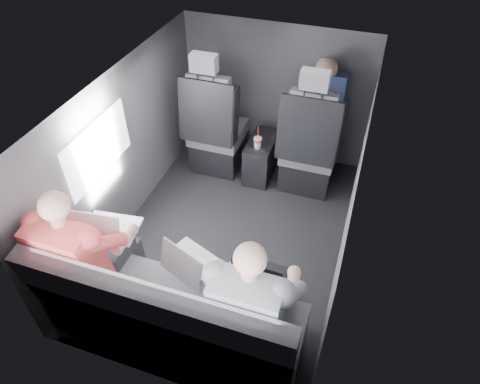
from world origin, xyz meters
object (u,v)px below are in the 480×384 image
(passenger_rear_left, at_px, (87,252))
(passenger_front_right, at_px, (321,105))
(front_seat_right, at_px, (309,152))
(laptop_white, at_px, (105,229))
(laptop_silver, at_px, (188,261))
(rear_bench, at_px, (174,320))
(laptop_black, at_px, (259,276))
(soda_cup, at_px, (258,143))
(front_seat_left, at_px, (216,134))
(passenger_rear_right, at_px, (254,301))
(center_console, at_px, (261,157))

(passenger_rear_left, distance_m, passenger_front_right, 2.33)
(front_seat_right, relative_size, laptop_white, 3.21)
(laptop_silver, bearing_deg, rear_bench, -96.38)
(laptop_white, height_order, laptop_black, laptop_white)
(soda_cup, height_order, laptop_silver, laptop_silver)
(front_seat_left, xyz_separation_m, passenger_rear_right, (0.94, -1.81, 0.21))
(front_seat_right, bearing_deg, soda_cup, -168.64)
(passenger_rear_right, bearing_deg, center_console, 104.95)
(rear_bench, distance_m, laptop_white, 0.74)
(laptop_black, bearing_deg, laptop_silver, -176.02)
(front_seat_left, xyz_separation_m, front_seat_right, (0.90, 0.00, 0.00))
(center_console, height_order, rear_bench, rear_bench)
(rear_bench, relative_size, laptop_white, 4.06)
(passenger_rear_left, bearing_deg, laptop_silver, 11.56)
(laptop_black, xyz_separation_m, passenger_rear_left, (-1.08, -0.16, -0.01))
(front_seat_right, relative_size, passenger_rear_left, 1.06)
(soda_cup, bearing_deg, rear_bench, -89.83)
(front_seat_left, height_order, rear_bench, front_seat_left)
(front_seat_left, height_order, passenger_front_right, front_seat_left)
(laptop_white, relative_size, passenger_rear_right, 0.33)
(front_seat_right, relative_size, passenger_front_right, 1.69)
(laptop_white, distance_m, laptop_silver, 0.63)
(rear_bench, bearing_deg, front_seat_left, 103.31)
(front_seat_right, xyz_separation_m, laptop_white, (-1.05, -1.61, 0.24))
(laptop_white, xyz_separation_m, laptop_black, (1.07, -0.04, -0.01))
(passenger_rear_left, relative_size, passenger_front_right, 1.60)
(front_seat_right, xyz_separation_m, passenger_front_right, (0.02, 0.26, 0.34))
(rear_bench, relative_size, laptop_black, 5.15)
(center_console, height_order, passenger_front_right, passenger_front_right)
(center_console, bearing_deg, passenger_rear_right, -75.05)
(front_seat_left, relative_size, laptop_black, 4.07)
(front_seat_left, height_order, passenger_rear_left, front_seat_left)
(center_console, xyz_separation_m, laptop_black, (0.47, -1.69, 0.43))
(front_seat_left, height_order, laptop_silver, front_seat_left)
(front_seat_left, bearing_deg, laptop_black, -60.83)
(center_console, distance_m, passenger_front_right, 0.75)
(front_seat_right, distance_m, laptop_white, 1.94)
(rear_bench, bearing_deg, passenger_front_right, 77.65)
(rear_bench, relative_size, passenger_rear_right, 1.35)
(rear_bench, bearing_deg, soda_cup, 90.17)
(passenger_rear_left, bearing_deg, laptop_black, 8.48)
(front_seat_right, height_order, center_console, front_seat_right)
(rear_bench, distance_m, passenger_rear_left, 0.69)
(front_seat_right, xyz_separation_m, passenger_rear_left, (-1.06, -1.81, 0.22))
(front_seat_left, xyz_separation_m, rear_bench, (0.45, -1.90, -0.09))
(front_seat_left, bearing_deg, soda_cup, -11.64)
(front_seat_left, bearing_deg, center_console, 5.07)
(laptop_white, distance_m, passenger_front_right, 2.16)
(soda_cup, distance_m, laptop_black, 1.63)
(laptop_white, relative_size, passenger_rear_left, 0.33)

